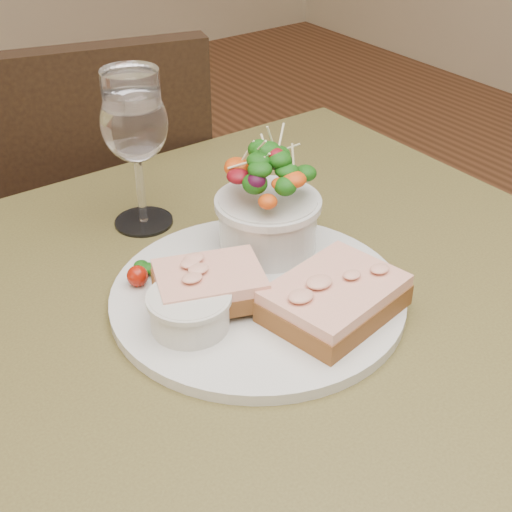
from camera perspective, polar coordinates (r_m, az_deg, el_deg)
cafe_table at (r=0.78m, az=1.49°, el=-10.74°), size 0.80×0.80×0.75m
chair_far at (r=1.45m, az=-13.13°, el=-5.77°), size 0.52×0.52×0.90m
dinner_plate at (r=0.73m, az=0.13°, el=-3.22°), size 0.30×0.30×0.01m
sandwich_front at (r=0.69m, az=6.30°, el=-3.38°), size 0.14×0.12×0.03m
sandwich_back at (r=0.69m, az=-3.72°, el=-2.32°), size 0.12×0.11×0.03m
ramekin at (r=0.67m, az=-5.34°, el=-4.28°), size 0.07×0.07×0.04m
salad_bowl at (r=0.76m, az=0.97°, el=4.49°), size 0.11×0.11×0.13m
garnish at (r=0.75m, az=-9.02°, el=-1.32°), size 0.05×0.04×0.02m
wine_glass at (r=0.82m, az=-9.69°, el=10.09°), size 0.08×0.08×0.18m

